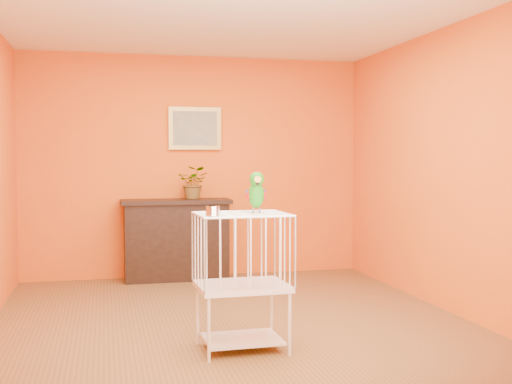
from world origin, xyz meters
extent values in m
plane|color=brown|center=(0.00, 0.00, 0.00)|extent=(4.50, 4.50, 0.00)
plane|color=orange|center=(0.00, 2.25, 1.30)|extent=(4.00, 0.00, 4.00)
plane|color=orange|center=(0.00, -2.25, 1.30)|extent=(4.00, 0.00, 4.00)
plane|color=orange|center=(2.00, 0.00, 1.30)|extent=(0.00, 4.50, 4.50)
plane|color=white|center=(0.00, 0.00, 2.60)|extent=(4.50, 4.50, 0.00)
cube|color=black|center=(-0.25, 2.03, 0.44)|extent=(1.17, 0.39, 0.88)
cube|color=black|center=(-0.25, 2.03, 0.90)|extent=(1.25, 0.45, 0.05)
cube|color=black|center=(-0.25, 1.86, 0.44)|extent=(0.82, 0.02, 0.44)
cube|color=maroon|center=(-0.49, 1.99, 0.34)|extent=(0.05, 0.18, 0.27)
cube|color=#3B4C26|center=(-0.41, 1.99, 0.34)|extent=(0.05, 0.18, 0.27)
cube|color=maroon|center=(-0.33, 1.99, 0.34)|extent=(0.05, 0.18, 0.27)
cube|color=#3B4C26|center=(-0.23, 1.99, 0.34)|extent=(0.05, 0.18, 0.27)
cube|color=maroon|center=(-0.13, 1.99, 0.34)|extent=(0.05, 0.18, 0.27)
imported|color=#26722D|center=(-0.04, 2.05, 1.07)|extent=(0.45, 0.47, 0.30)
cube|color=#BA9942|center=(0.00, 2.22, 1.75)|extent=(0.62, 0.03, 0.50)
cube|color=gray|center=(0.00, 2.21, 1.75)|extent=(0.52, 0.01, 0.40)
cube|color=white|center=(-0.08, -0.80, 0.08)|extent=(0.56, 0.44, 0.02)
cube|color=white|center=(-0.08, -0.80, 0.47)|extent=(0.66, 0.52, 0.04)
cube|color=white|center=(-0.08, -0.80, 0.99)|extent=(0.66, 0.52, 0.01)
cylinder|color=white|center=(-0.36, -1.03, 0.22)|extent=(0.02, 0.02, 0.45)
cylinder|color=white|center=(0.22, -1.02, 0.22)|extent=(0.02, 0.02, 0.45)
cylinder|color=white|center=(-0.38, -0.59, 0.22)|extent=(0.02, 0.02, 0.45)
cylinder|color=white|center=(0.20, -0.57, 0.22)|extent=(0.02, 0.02, 0.45)
cylinder|color=silver|center=(-0.32, -0.99, 1.04)|extent=(0.10, 0.10, 0.07)
cylinder|color=#59544C|center=(0.01, -0.76, 1.02)|extent=(0.01, 0.01, 0.04)
cylinder|color=#59544C|center=(0.06, -0.77, 1.02)|extent=(0.01, 0.01, 0.04)
ellipsoid|color=#148611|center=(0.03, -0.77, 1.13)|extent=(0.14, 0.18, 0.22)
ellipsoid|color=#148611|center=(0.03, -0.80, 1.25)|extent=(0.12, 0.13, 0.11)
cone|color=orange|center=(0.02, -0.85, 1.23)|extent=(0.06, 0.08, 0.07)
cone|color=black|center=(0.02, -0.84, 1.22)|extent=(0.03, 0.03, 0.03)
sphere|color=black|center=(-0.01, -0.81, 1.26)|extent=(0.02, 0.02, 0.02)
sphere|color=black|center=(0.06, -0.82, 1.26)|extent=(0.02, 0.02, 0.02)
ellipsoid|color=#A50C0C|center=(-0.02, -0.75, 1.12)|extent=(0.03, 0.07, 0.08)
ellipsoid|color=navy|center=(0.09, -0.77, 1.12)|extent=(0.03, 0.07, 0.08)
cone|color=#148611|center=(0.04, -0.70, 1.06)|extent=(0.09, 0.16, 0.12)
camera|label=1|loc=(-1.05, -5.31, 1.40)|focal=45.00mm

